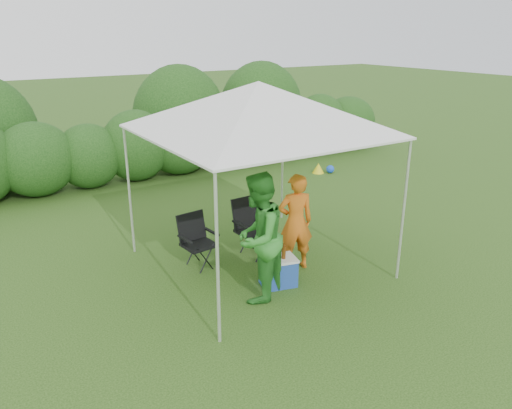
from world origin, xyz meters
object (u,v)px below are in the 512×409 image
woman (258,238)px  cooler (278,271)px  chair_left (196,237)px  canopy (258,108)px  chair_right (251,223)px  man (295,222)px

woman → cooler: size_ratio=3.09×
chair_left → canopy: bearing=-36.7°
chair_right → man: (0.30, -0.79, 0.22)m
chair_right → canopy: bearing=-110.2°
cooler → man: bearing=45.5°
man → woman: bearing=44.1°
canopy → woman: 1.87m
canopy → woman: bearing=-122.7°
canopy → cooler: 2.36m
canopy → chair_left: 2.21m
cooler → chair_left: bearing=134.0°
man → woman: 1.09m
man → woman: (-0.97, -0.47, 0.14)m
canopy → woman: size_ratio=1.73×
canopy → man: canopy is taller
man → cooler: size_ratio=2.62×
chair_right → man: man is taller
chair_left → cooler: size_ratio=1.45×
chair_right → cooler: (-0.24, -1.12, -0.32)m
man → chair_left: bearing=-16.9°
chair_right → chair_left: bearing=171.1°
man → cooler: 0.83m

